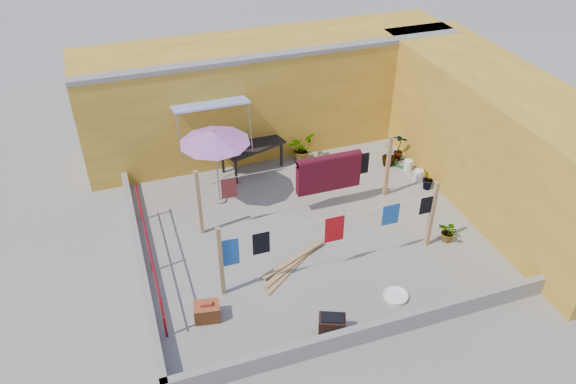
% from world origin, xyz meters
% --- Properties ---
extents(ground, '(80.00, 80.00, 0.00)m').
position_xyz_m(ground, '(0.00, 0.00, 0.00)').
color(ground, '#9E998E').
rests_on(ground, ground).
extents(wall_back, '(11.00, 3.27, 3.21)m').
position_xyz_m(wall_back, '(0.50, 4.69, 1.61)').
color(wall_back, gold).
rests_on(wall_back, ground).
extents(wall_right, '(2.40, 9.00, 3.20)m').
position_xyz_m(wall_right, '(5.20, 0.00, 1.60)').
color(wall_right, gold).
rests_on(wall_right, ground).
extents(parapet_front, '(8.30, 0.16, 0.44)m').
position_xyz_m(parapet_front, '(0.00, -3.58, 0.22)').
color(parapet_front, gray).
rests_on(parapet_front, ground).
extents(parapet_left, '(0.16, 7.30, 0.44)m').
position_xyz_m(parapet_left, '(-4.08, 0.00, 0.22)').
color(parapet_left, gray).
rests_on(parapet_left, ground).
extents(red_railing, '(0.05, 4.20, 1.10)m').
position_xyz_m(red_railing, '(-3.85, -0.20, 0.72)').
color(red_railing, '#A8101A').
rests_on(red_railing, ground).
extents(clothesline_rig, '(5.09, 2.35, 1.80)m').
position_xyz_m(clothesline_rig, '(0.64, 0.54, 1.02)').
color(clothesline_rig, tan).
rests_on(clothesline_rig, ground).
extents(patio_umbrella, '(2.01, 2.01, 2.15)m').
position_xyz_m(patio_umbrella, '(-1.79, 1.95, 1.93)').
color(patio_umbrella, gray).
rests_on(patio_umbrella, ground).
extents(outdoor_table, '(1.95, 1.37, 0.83)m').
position_xyz_m(outdoor_table, '(-0.52, 3.20, 0.75)').
color(outdoor_table, black).
rests_on(outdoor_table, ground).
extents(brick_stack, '(0.58, 0.46, 0.45)m').
position_xyz_m(brick_stack, '(-2.98, -2.00, 0.20)').
color(brick_stack, '#A25325').
rests_on(brick_stack, ground).
extents(lumber_pile, '(1.81, 1.29, 0.12)m').
position_xyz_m(lumber_pile, '(-0.82, -1.08, 0.06)').
color(lumber_pile, tan).
rests_on(lumber_pile, ground).
extents(brazier, '(0.62, 0.53, 0.48)m').
position_xyz_m(brazier, '(-0.72, -3.20, 0.23)').
color(brazier, black).
rests_on(brazier, ground).
extents(white_basin, '(0.55, 0.55, 0.09)m').
position_xyz_m(white_basin, '(0.97, -2.73, 0.05)').
color(white_basin, white).
rests_on(white_basin, ground).
extents(water_jug_a, '(0.25, 0.25, 0.39)m').
position_xyz_m(water_jug_a, '(3.70, 1.11, 0.17)').
color(water_jug_a, white).
rests_on(water_jug_a, ground).
extents(water_jug_b, '(0.23, 0.23, 0.36)m').
position_xyz_m(water_jug_b, '(3.70, 1.70, 0.16)').
color(water_jug_b, white).
rests_on(water_jug_b, ground).
extents(green_hose, '(0.54, 0.54, 0.08)m').
position_xyz_m(green_hose, '(3.70, 2.02, 0.04)').
color(green_hose, '#186C20').
rests_on(green_hose, ground).
extents(plant_back_a, '(0.99, 0.98, 0.83)m').
position_xyz_m(plant_back_a, '(0.96, 3.20, 0.41)').
color(plant_back_a, '#1A5A19').
rests_on(plant_back_a, ground).
extents(plant_back_b, '(0.50, 0.50, 0.69)m').
position_xyz_m(plant_back_b, '(3.27, 2.11, 0.35)').
color(plant_back_b, '#1A5A19').
rests_on(plant_back_b, ground).
extents(plant_right_a, '(0.55, 0.55, 0.88)m').
position_xyz_m(plant_right_a, '(3.70, 2.29, 0.44)').
color(plant_right_a, '#1A5A19').
rests_on(plant_right_a, ground).
extents(plant_right_b, '(0.46, 0.47, 0.66)m').
position_xyz_m(plant_right_b, '(3.70, 0.65, 0.33)').
color(plant_right_b, '#1A5A19').
rests_on(plant_right_b, ground).
extents(plant_right_c, '(0.57, 0.61, 0.54)m').
position_xyz_m(plant_right_c, '(3.05, -1.44, 0.27)').
color(plant_right_c, '#1A5A19').
rests_on(plant_right_c, ground).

